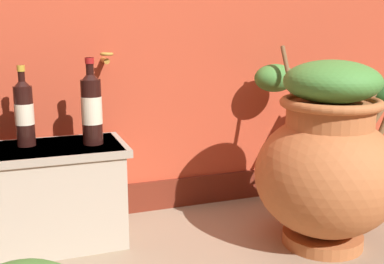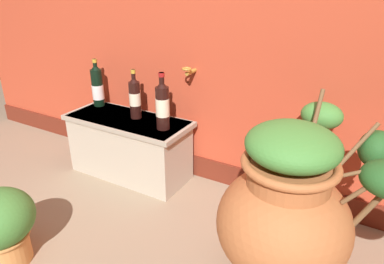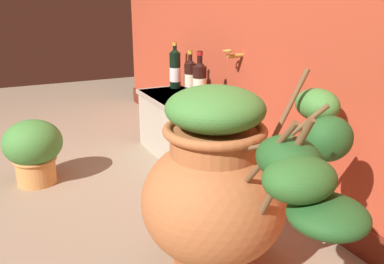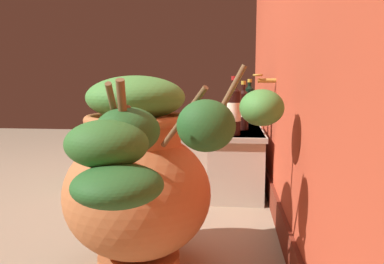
{
  "view_description": "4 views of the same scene",
  "coord_description": "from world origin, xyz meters",
  "px_view_note": "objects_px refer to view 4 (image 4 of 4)",
  "views": [
    {
      "loc": [
        -0.53,
        -0.99,
        0.86
      ],
      "look_at": [
        0.08,
        0.7,
        0.46
      ],
      "focal_mm": 44.33,
      "sensor_mm": 36.0,
      "label": 1
    },
    {
      "loc": [
        0.85,
        -0.74,
        1.26
      ],
      "look_at": [
        0.0,
        0.73,
        0.5
      ],
      "focal_mm": 33.25,
      "sensor_mm": 36.0,
      "label": 2
    },
    {
      "loc": [
        1.86,
        -0.21,
        1.06
      ],
      "look_at": [
        0.06,
        0.66,
        0.4
      ],
      "focal_mm": 39.29,
      "sensor_mm": 36.0,
      "label": 3
    },
    {
      "loc": [
        1.99,
        0.86,
        0.73
      ],
      "look_at": [
        -0.11,
        0.64,
        0.44
      ],
      "focal_mm": 36.22,
      "sensor_mm": 36.0,
      "label": 4
    }
  ],
  "objects_px": {
    "wine_bottle_left": "(249,105)",
    "potted_shrub": "(100,155)",
    "wine_bottle_middle": "(243,108)",
    "terracotta_urn": "(140,176)",
    "wine_bottle_right": "(234,109)"
  },
  "relations": [
    {
      "from": "wine_bottle_left",
      "to": "potted_shrub",
      "type": "relative_size",
      "value": 0.86
    },
    {
      "from": "terracotta_urn",
      "to": "wine_bottle_right",
      "type": "distance_m",
      "value": 0.97
    },
    {
      "from": "wine_bottle_middle",
      "to": "wine_bottle_right",
      "type": "distance_m",
      "value": 0.26
    },
    {
      "from": "terracotta_urn",
      "to": "wine_bottle_left",
      "type": "relative_size",
      "value": 2.78
    },
    {
      "from": "wine_bottle_middle",
      "to": "wine_bottle_right",
      "type": "relative_size",
      "value": 0.92
    },
    {
      "from": "wine_bottle_middle",
      "to": "wine_bottle_right",
      "type": "xyz_separation_m",
      "value": [
        0.25,
        -0.06,
        0.01
      ]
    },
    {
      "from": "wine_bottle_left",
      "to": "potted_shrub",
      "type": "xyz_separation_m",
      "value": [
        0.33,
        -1.03,
        -0.34
      ]
    },
    {
      "from": "wine_bottle_middle",
      "to": "potted_shrub",
      "type": "bearing_deg",
      "value": -92.32
    },
    {
      "from": "terracotta_urn",
      "to": "wine_bottle_right",
      "type": "xyz_separation_m",
      "value": [
        -0.89,
        0.35,
        0.19
      ]
    },
    {
      "from": "wine_bottle_middle",
      "to": "potted_shrub",
      "type": "xyz_separation_m",
      "value": [
        -0.04,
        -0.98,
        -0.34
      ]
    },
    {
      "from": "terracotta_urn",
      "to": "wine_bottle_middle",
      "type": "bearing_deg",
      "value": 160.28
    },
    {
      "from": "terracotta_urn",
      "to": "wine_bottle_middle",
      "type": "relative_size",
      "value": 2.89
    },
    {
      "from": "terracotta_urn",
      "to": "wine_bottle_middle",
      "type": "height_order",
      "value": "terracotta_urn"
    },
    {
      "from": "terracotta_urn",
      "to": "wine_bottle_left",
      "type": "xyz_separation_m",
      "value": [
        -1.51,
        0.46,
        0.17
      ]
    },
    {
      "from": "terracotta_urn",
      "to": "wine_bottle_middle",
      "type": "xyz_separation_m",
      "value": [
        -1.14,
        0.41,
        0.17
      ]
    }
  ]
}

